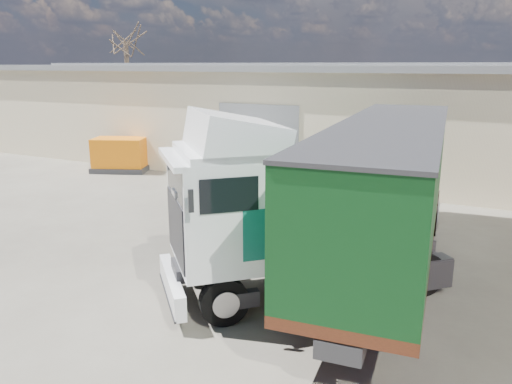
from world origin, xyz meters
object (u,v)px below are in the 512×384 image
at_px(tractor_unit, 263,221).
at_px(panel_van, 238,166).
at_px(bare_tree, 125,28).
at_px(box_trailer, 388,181).
at_px(orange_skip, 120,157).

bearing_deg(tractor_unit, panel_van, 168.04).
bearing_deg(bare_tree, box_trailer, -36.72).
bearing_deg(orange_skip, bare_tree, 105.41).
xyz_separation_m(tractor_unit, panel_van, (-5.64, 9.11, -0.89)).
distance_m(tractor_unit, box_trailer, 3.73).
relative_size(tractor_unit, orange_skip, 2.00).
relative_size(bare_tree, panel_van, 1.99).
bearing_deg(panel_van, tractor_unit, -67.95).
relative_size(tractor_unit, panel_van, 1.32).
xyz_separation_m(bare_tree, orange_skip, (8.58, -10.95, -7.18)).
height_order(box_trailer, panel_van, box_trailer).
height_order(bare_tree, tractor_unit, bare_tree).
bearing_deg(orange_skip, tractor_unit, -59.57).
distance_m(tractor_unit, orange_skip, 15.98).
bearing_deg(bare_tree, panel_van, -36.01).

